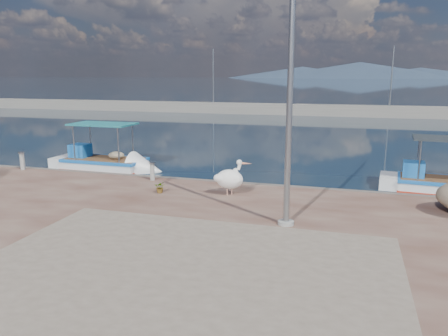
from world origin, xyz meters
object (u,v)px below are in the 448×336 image
(boat_left, at_px, (104,165))
(boat_right, at_px, (446,187))
(pelican, at_px, (230,179))
(lamp_post, at_px, (290,103))
(bollard_near, at_px, (152,171))

(boat_left, xyz_separation_m, boat_right, (15.22, 0.09, -0.01))
(boat_right, height_order, pelican, boat_right)
(boat_left, bearing_deg, boat_right, 1.19)
(boat_left, xyz_separation_m, pelican, (7.65, -4.50, 0.87))
(boat_left, height_order, lamp_post, lamp_post)
(pelican, relative_size, lamp_post, 0.18)
(pelican, bearing_deg, bollard_near, 136.52)
(pelican, bearing_deg, boat_right, 6.67)
(boat_right, relative_size, bollard_near, 7.55)
(boat_right, height_order, bollard_near, boat_right)
(boat_left, height_order, pelican, boat_left)
(pelican, distance_m, lamp_post, 4.31)
(bollard_near, bearing_deg, boat_right, 17.14)
(pelican, xyz_separation_m, lamp_post, (2.28, -2.44, 2.72))
(boat_left, relative_size, pelican, 4.31)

